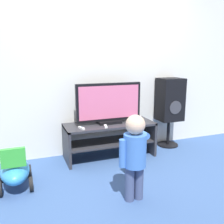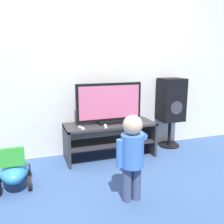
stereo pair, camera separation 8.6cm
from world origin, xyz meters
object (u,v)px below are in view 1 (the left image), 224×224
object	(u,v)px
television	(109,104)
ride_on_toy	(15,170)
speaker_tower	(170,101)
child	(135,151)
game_console	(136,121)
remote_primary	(81,128)
remote_secondary	(106,126)

from	to	relation	value
television	ride_on_toy	xyz separation A→B (m)	(-1.30, -0.47, -0.59)
speaker_tower	child	bearing A→B (deg)	-134.33
game_console	child	world-z (taller)	child
ride_on_toy	game_console	bearing A→B (deg)	11.56
game_console	remote_primary	world-z (taller)	game_console
television	ride_on_toy	distance (m)	1.50
television	remote_secondary	distance (m)	0.35
game_console	ride_on_toy	world-z (taller)	game_console
ride_on_toy	speaker_tower	bearing A→B (deg)	13.25
game_console	child	xyz separation A→B (m)	(-0.53, -1.04, 0.00)
remote_secondary	ride_on_toy	size ratio (longest dim) A/B	0.22
ride_on_toy	remote_secondary	bearing A→B (deg)	13.61
remote_primary	child	bearing A→B (deg)	-74.08
speaker_tower	ride_on_toy	world-z (taller)	speaker_tower
television	child	xyz separation A→B (m)	(-0.15, -1.17, -0.26)
remote_secondary	speaker_tower	bearing A→B (deg)	12.90
speaker_tower	ride_on_toy	bearing A→B (deg)	-166.75
remote_primary	speaker_tower	world-z (taller)	speaker_tower
remote_primary	television	bearing A→B (deg)	18.31
remote_secondary	game_console	bearing A→B (deg)	6.49
television	speaker_tower	bearing A→B (deg)	4.84
remote_secondary	child	world-z (taller)	child
television	ride_on_toy	bearing A→B (deg)	-160.18
television	remote_primary	distance (m)	0.54
remote_primary	speaker_tower	xyz separation A→B (m)	(1.52, 0.24, 0.23)
game_console	speaker_tower	distance (m)	0.77
remote_primary	child	xyz separation A→B (m)	(0.29, -1.02, 0.01)
child	speaker_tower	xyz separation A→B (m)	(1.23, 1.26, 0.22)
child	remote_primary	bearing A→B (deg)	105.92
game_console	remote_secondary	world-z (taller)	game_console
child	speaker_tower	size ratio (longest dim) A/B	0.80
game_console	ride_on_toy	size ratio (longest dim) A/B	0.33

